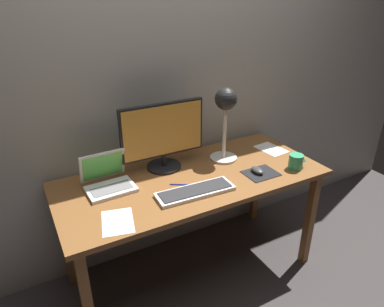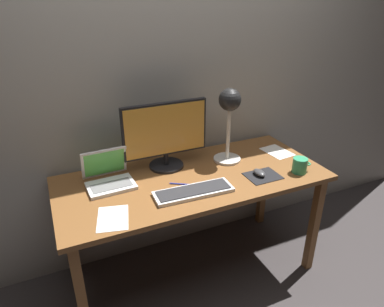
{
  "view_description": "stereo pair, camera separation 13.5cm",
  "coord_description": "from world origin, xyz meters",
  "px_view_note": "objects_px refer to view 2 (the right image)",
  "views": [
    {
      "loc": [
        -0.87,
        -1.59,
        1.76
      ],
      "look_at": [
        -0.03,
        -0.05,
        0.92
      ],
      "focal_mm": 32.49,
      "sensor_mm": 36.0,
      "label": 1
    },
    {
      "loc": [
        -0.75,
        -1.65,
        1.76
      ],
      "look_at": [
        -0.03,
        -0.05,
        0.92
      ],
      "focal_mm": 32.49,
      "sensor_mm": 36.0,
      "label": 2
    }
  ],
  "objects_px": {
    "coffee_mug": "(300,165)",
    "desk_lamp": "(229,111)",
    "laptop": "(108,175)",
    "pen": "(182,184)",
    "mouse": "(259,173)",
    "monitor": "(165,133)",
    "keyboard_main": "(194,191)"
  },
  "relations": [
    {
      "from": "laptop",
      "to": "coffee_mug",
      "type": "distance_m",
      "value": 1.14
    },
    {
      "from": "keyboard_main",
      "to": "desk_lamp",
      "type": "xyz_separation_m",
      "value": [
        0.37,
        0.28,
        0.33
      ]
    },
    {
      "from": "pen",
      "to": "desk_lamp",
      "type": "bearing_deg",
      "value": 23.57
    },
    {
      "from": "monitor",
      "to": "pen",
      "type": "xyz_separation_m",
      "value": [
        0.0,
        -0.25,
        -0.22
      ]
    },
    {
      "from": "keyboard_main",
      "to": "desk_lamp",
      "type": "relative_size",
      "value": 0.94
    },
    {
      "from": "laptop",
      "to": "coffee_mug",
      "type": "xyz_separation_m",
      "value": [
        1.09,
        -0.34,
        -0.01
      ]
    },
    {
      "from": "laptop",
      "to": "pen",
      "type": "relative_size",
      "value": 1.94
    },
    {
      "from": "desk_lamp",
      "to": "mouse",
      "type": "bearing_deg",
      "value": -74.99
    },
    {
      "from": "monitor",
      "to": "pen",
      "type": "bearing_deg",
      "value": -89.94
    },
    {
      "from": "laptop",
      "to": "pen",
      "type": "bearing_deg",
      "value": -26.42
    },
    {
      "from": "monitor",
      "to": "laptop",
      "type": "bearing_deg",
      "value": -170.78
    },
    {
      "from": "mouse",
      "to": "coffee_mug",
      "type": "relative_size",
      "value": 0.78
    },
    {
      "from": "desk_lamp",
      "to": "pen",
      "type": "height_order",
      "value": "desk_lamp"
    },
    {
      "from": "monitor",
      "to": "laptop",
      "type": "xyz_separation_m",
      "value": [
        -0.38,
        -0.06,
        -0.17
      ]
    },
    {
      "from": "monitor",
      "to": "laptop",
      "type": "distance_m",
      "value": 0.42
    },
    {
      "from": "keyboard_main",
      "to": "laptop",
      "type": "distance_m",
      "value": 0.5
    },
    {
      "from": "pen",
      "to": "laptop",
      "type": "bearing_deg",
      "value": 153.58
    },
    {
      "from": "coffee_mug",
      "to": "laptop",
      "type": "bearing_deg",
      "value": 162.49
    },
    {
      "from": "desk_lamp",
      "to": "pen",
      "type": "bearing_deg",
      "value": -156.43
    },
    {
      "from": "monitor",
      "to": "keyboard_main",
      "type": "relative_size",
      "value": 1.18
    },
    {
      "from": "coffee_mug",
      "to": "desk_lamp",
      "type": "bearing_deg",
      "value": 134.14
    },
    {
      "from": "mouse",
      "to": "coffee_mug",
      "type": "height_order",
      "value": "coffee_mug"
    },
    {
      "from": "laptop",
      "to": "desk_lamp",
      "type": "relative_size",
      "value": 0.57
    },
    {
      "from": "keyboard_main",
      "to": "pen",
      "type": "relative_size",
      "value": 3.19
    },
    {
      "from": "keyboard_main",
      "to": "desk_lamp",
      "type": "distance_m",
      "value": 0.57
    },
    {
      "from": "laptop",
      "to": "mouse",
      "type": "distance_m",
      "value": 0.89
    },
    {
      "from": "pen",
      "to": "monitor",
      "type": "bearing_deg",
      "value": 90.06
    },
    {
      "from": "mouse",
      "to": "coffee_mug",
      "type": "distance_m",
      "value": 0.26
    },
    {
      "from": "mouse",
      "to": "keyboard_main",
      "type": "bearing_deg",
      "value": -177.5
    },
    {
      "from": "coffee_mug",
      "to": "pen",
      "type": "distance_m",
      "value": 0.73
    },
    {
      "from": "monitor",
      "to": "coffee_mug",
      "type": "height_order",
      "value": "monitor"
    },
    {
      "from": "desk_lamp",
      "to": "mouse",
      "type": "height_order",
      "value": "desk_lamp"
    }
  ]
}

